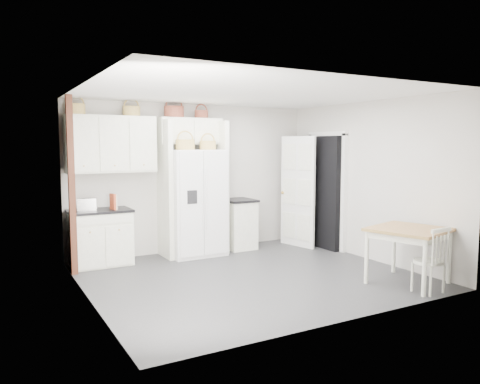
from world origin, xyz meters
TOP-DOWN VIEW (x-y plane):
  - floor at (0.00, 0.00)m, footprint 4.50×4.50m
  - ceiling at (0.00, 0.00)m, footprint 4.50×4.50m
  - wall_back at (0.00, 2.00)m, footprint 4.50×0.00m
  - wall_left at (-2.25, 0.00)m, footprint 0.00×4.00m
  - wall_right at (2.25, 0.00)m, footprint 0.00×4.00m
  - refrigerator at (-0.15, 1.64)m, footprint 0.93×0.75m
  - base_cab_left at (-1.74, 1.70)m, footprint 0.91×0.57m
  - base_cab_right at (0.74, 1.70)m, footprint 0.49×0.59m
  - dining_table at (1.70, -1.35)m, footprint 1.14×1.14m
  - windsor_chair at (1.61, -1.75)m, footprint 0.42×0.39m
  - counter_left at (-1.74, 1.70)m, footprint 0.95×0.61m
  - counter_right at (0.74, 1.70)m, footprint 0.53×0.63m
  - toaster at (-1.94, 1.67)m, footprint 0.30×0.21m
  - cookbook_red at (-1.55, 1.62)m, footprint 0.06×0.17m
  - cookbook_cream at (-1.53, 1.62)m, footprint 0.07×0.16m
  - basket_upper_a at (-2.03, 1.83)m, footprint 0.29×0.29m
  - basket_upper_c at (-1.16, 1.83)m, footprint 0.28×0.28m
  - basket_bridge_a at (-0.43, 1.83)m, footprint 0.34×0.34m
  - basket_bridge_b at (0.08, 1.83)m, footprint 0.24×0.24m
  - basket_fridge_a at (-0.35, 1.54)m, footprint 0.32×0.32m
  - basket_fridge_b at (0.06, 1.54)m, footprint 0.28×0.28m
  - upper_cabinet at (-1.50, 1.83)m, footprint 1.40×0.34m
  - bridge_cabinet at (-0.15, 1.83)m, footprint 1.12×0.34m
  - fridge_panel_left at (-0.66, 1.70)m, footprint 0.08×0.60m
  - fridge_panel_right at (0.36, 1.70)m, footprint 0.08×0.60m
  - trim_post at (-2.20, 1.35)m, footprint 0.09×0.09m
  - doorway_void at (2.16, 1.00)m, footprint 0.18×0.85m
  - door_slab at (1.80, 1.33)m, footprint 0.21×0.79m

SIDE VIEW (x-z plane):
  - floor at x=0.00m, z-range 0.00..0.00m
  - dining_table at x=1.70m, z-range 0.00..0.77m
  - windsor_chair at x=1.61m, z-range 0.00..0.80m
  - base_cab_left at x=-1.74m, z-range 0.00..0.84m
  - base_cab_right at x=0.74m, z-range 0.00..0.87m
  - counter_left at x=-1.74m, z-range 0.84..0.88m
  - counter_right at x=0.74m, z-range 0.87..0.91m
  - refrigerator at x=-0.15m, z-range 0.00..1.81m
  - toaster at x=-1.94m, z-range 0.88..1.07m
  - cookbook_cream at x=-1.53m, z-range 0.88..1.11m
  - cookbook_red at x=-1.55m, z-range 0.88..1.13m
  - doorway_void at x=2.16m, z-range 0.00..2.05m
  - door_slab at x=1.80m, z-range 0.00..2.05m
  - fridge_panel_left at x=-0.66m, z-range 0.00..2.30m
  - fridge_panel_right at x=0.36m, z-range 0.00..2.30m
  - wall_back at x=0.00m, z-range -0.95..3.55m
  - wall_left at x=-2.25m, z-range -0.70..3.30m
  - wall_right at x=2.25m, z-range -0.70..3.30m
  - trim_post at x=-2.20m, z-range 0.00..2.60m
  - basket_fridge_b at x=0.06m, z-range 1.81..1.96m
  - basket_fridge_a at x=-0.35m, z-range 1.81..1.98m
  - upper_cabinet at x=-1.50m, z-range 1.45..2.35m
  - bridge_cabinet at x=-0.15m, z-range 1.90..2.35m
  - basket_bridge_b at x=0.08m, z-range 2.35..2.49m
  - basket_upper_c at x=-1.16m, z-range 2.35..2.51m
  - basket_upper_a at x=-2.03m, z-range 2.35..2.51m
  - basket_bridge_a at x=-0.43m, z-range 2.35..2.54m
  - ceiling at x=0.00m, z-range 2.60..2.60m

